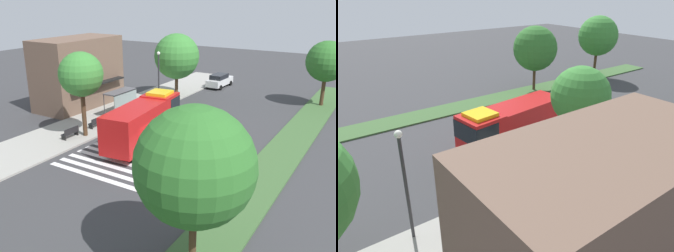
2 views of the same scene
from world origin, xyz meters
TOP-DOWN VIEW (x-y plane):
  - ground_plane at (0.00, 0.00)m, footprint 120.00×120.00m
  - sidewalk at (0.00, 9.33)m, footprint 60.00×5.76m
  - median_strip at (0.00, -7.95)m, footprint 60.00×3.00m
  - crosswalk at (-1.88, 0.00)m, footprint 6.75×11.61m
  - fire_truck at (1.69, 2.24)m, footprint 9.29×3.62m
  - parked_car_mid at (23.15, 5.25)m, footprint 4.77×2.09m
  - bus_stop_shelter at (6.38, 8.14)m, footprint 3.50×1.40m
  - bench_near_shelter at (2.38, 8.11)m, footprint 1.60×0.50m
  - bench_west_of_shelter at (-0.86, 8.11)m, footprint 1.60×0.50m
  - street_lamp at (11.19, 7.05)m, footprint 0.36×0.36m
  - storefront_building at (7.06, 14.57)m, footprint 9.44×5.52m
  - sidewalk_tree_center at (0.21, 7.45)m, footprint 3.64×3.64m
  - sidewalk_tree_east at (15.66, 7.45)m, footprint 5.18×5.18m
  - median_tree_west at (-9.49, -7.95)m, footprint 5.03×5.03m
  - median_tree_center at (20.51, -7.95)m, footprint 4.29×4.29m

SIDE VIEW (x-z plane):
  - ground_plane at x=0.00m, z-range 0.00..0.00m
  - crosswalk at x=-1.88m, z-range 0.00..0.01m
  - sidewalk at x=0.00m, z-range 0.00..0.14m
  - median_strip at x=0.00m, z-range 0.00..0.14m
  - bench_near_shelter at x=2.38m, z-range 0.14..1.04m
  - bench_west_of_shelter at x=-0.86m, z-range 0.14..1.04m
  - parked_car_mid at x=23.15m, z-range 0.03..1.75m
  - bus_stop_shelter at x=6.38m, z-range 0.66..3.12m
  - fire_truck at x=1.69m, z-range 0.15..3.88m
  - street_lamp at x=11.19m, z-range 0.69..6.49m
  - storefront_building at x=7.06m, z-range 0.00..7.29m
  - sidewalk_tree_east at x=15.66m, z-range 1.18..8.45m
  - median_tree_center at x=20.51m, z-range 1.43..8.33m
  - median_tree_west at x=-9.49m, z-range 1.29..8.63m
  - sidewalk_tree_center at x=0.21m, z-range 1.83..8.92m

